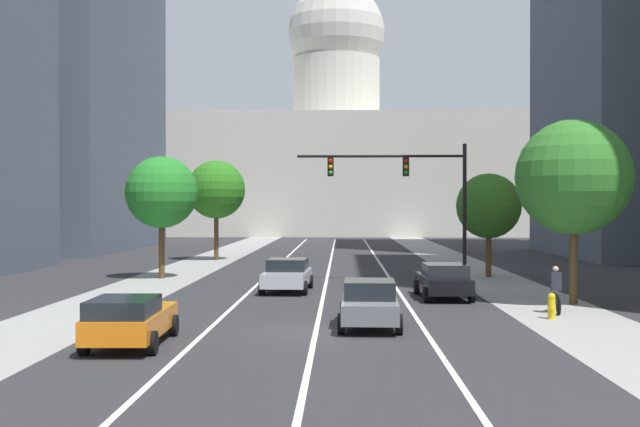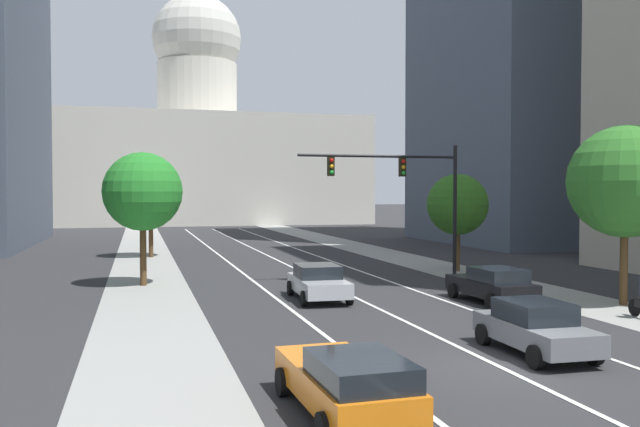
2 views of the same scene
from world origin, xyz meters
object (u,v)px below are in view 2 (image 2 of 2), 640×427
at_px(car_gray, 535,327).
at_px(street_tree_mid_left, 143,192).
at_px(car_silver, 318,282).
at_px(car_black, 492,284).
at_px(traffic_signal_mast, 408,184).
at_px(street_tree_mid_right, 625,182).
at_px(street_tree_far_right, 457,205).
at_px(car_orange, 347,381).
at_px(street_tree_near_left, 151,186).
at_px(capitol_building, 198,154).

height_order(car_gray, street_tree_mid_left, street_tree_mid_left).
bearing_deg(car_silver, car_black, -109.49).
xyz_separation_m(car_silver, car_gray, (3.39, -10.99, 0.01)).
height_order(traffic_signal_mast, street_tree_mid_right, street_tree_mid_right).
height_order(car_black, traffic_signal_mast, traffic_signal_mast).
bearing_deg(street_tree_far_right, car_silver, -143.19).
height_order(car_orange, street_tree_far_right, street_tree_far_right).
xyz_separation_m(car_silver, traffic_signal_mast, (6.08, 4.65, 4.28)).
bearing_deg(car_orange, car_gray, -63.00).
xyz_separation_m(street_tree_near_left, street_tree_mid_left, (-0.64, -14.89, -0.45)).
distance_m(traffic_signal_mast, street_tree_far_right, 5.67).
height_order(car_black, street_tree_near_left, street_tree_near_left).
distance_m(traffic_signal_mast, street_tree_near_left, 20.95).
bearing_deg(capitol_building, car_gray, -88.92).
bearing_deg(street_tree_mid_right, car_black, 158.94).
bearing_deg(traffic_signal_mast, car_orange, -116.07).
relative_size(car_silver, street_tree_mid_right, 0.63).
bearing_deg(car_silver, street_tree_mid_left, 50.72).
xyz_separation_m(car_orange, street_tree_near_left, (-3.19, 36.05, 4.33)).
bearing_deg(capitol_building, street_tree_mid_right, -83.19).
distance_m(car_silver, street_tree_mid_left, 10.42).
height_order(car_silver, street_tree_far_right, street_tree_far_right).
height_order(car_orange, traffic_signal_mast, traffic_signal_mast).
distance_m(car_silver, car_orange, 15.09).
xyz_separation_m(street_tree_mid_right, street_tree_mid_left, (-18.89, 11.07, -0.40)).
bearing_deg(street_tree_far_right, car_black, -109.62).
xyz_separation_m(traffic_signal_mast, street_tree_mid_right, (5.59, -9.27, -0.01)).
height_order(street_tree_mid_right, street_tree_near_left, street_tree_mid_right).
bearing_deg(street_tree_near_left, street_tree_far_right, -38.06).
xyz_separation_m(car_gray, traffic_signal_mast, (2.70, 15.64, 4.27)).
xyz_separation_m(car_black, street_tree_mid_right, (4.90, -1.89, 4.26)).
relative_size(car_gray, car_orange, 0.90).
xyz_separation_m(street_tree_mid_right, street_tree_far_right, (-1.10, 12.54, -1.14)).
height_order(traffic_signal_mast, street_tree_mid_left, traffic_signal_mast).
xyz_separation_m(capitol_building, street_tree_near_left, (-8.26, -57.68, -5.63)).
distance_m(street_tree_mid_right, street_tree_far_right, 12.64).
bearing_deg(traffic_signal_mast, car_gray, -99.79).
relative_size(car_orange, car_black, 1.03).
relative_size(car_black, street_tree_mid_left, 0.69).
bearing_deg(street_tree_mid_left, car_black, -33.27).
xyz_separation_m(car_silver, car_orange, (-3.38, -14.71, -0.01)).
distance_m(capitol_building, street_tree_near_left, 58.54).
relative_size(traffic_signal_mast, street_tree_mid_left, 1.31).
height_order(capitol_building, street_tree_mid_left, capitol_building).
relative_size(car_gray, street_tree_mid_right, 0.58).
bearing_deg(traffic_signal_mast, capitol_building, 93.38).
relative_size(car_silver, street_tree_far_right, 0.81).
height_order(car_black, street_tree_mid_left, street_tree_mid_left).
relative_size(car_orange, street_tree_far_right, 0.82).
xyz_separation_m(traffic_signal_mast, street_tree_near_left, (-12.66, 16.69, 0.04)).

